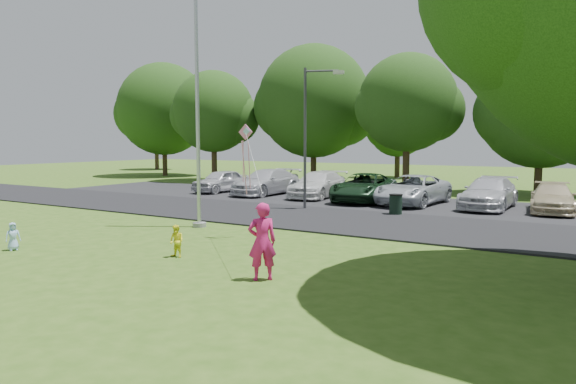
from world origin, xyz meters
The scene contains 13 objects.
ground centered at (0.00, 0.00, 0.00)m, with size 120.00×120.00×0.00m, color #335717.
park_road centered at (0.00, 9.00, 0.03)m, with size 60.00×6.00×0.06m, color black.
parking_strip centered at (0.00, 15.50, 0.03)m, with size 42.00×7.00×0.06m, color black.
flagpole centered at (-3.50, 5.00, 4.17)m, with size 0.50×0.50×10.00m.
street_lamp centered at (-2.31, 11.37, 3.88)m, with size 1.74×0.80×6.46m.
trash_can centered at (1.70, 11.61, 0.46)m, with size 0.57×0.57×0.91m.
tree_row centered at (1.59, 24.23, 5.71)m, with size 64.35×11.94×10.88m.
horizon_trees centered at (4.06, 33.88, 4.30)m, with size 77.46×7.20×7.02m.
parked_cars centered at (-0.29, 15.48, 0.77)m, with size 23.14×5.66×1.48m.
woman centered at (2.57, 0.13, 0.89)m, with size 0.65×0.42×1.77m, color #D91D6F.
child_yellow centered at (-0.69, 0.82, 0.44)m, with size 0.43×0.34×0.89m, color #FFF828.
child_blue centered at (-5.37, -0.94, 0.41)m, with size 0.40×0.26×0.81m, color #A4CEFC.
kite centered at (-0.64, 3.99, 2.95)m, with size 3.57×4.21×2.28m.
Camera 1 is at (8.96, -9.33, 3.12)m, focal length 32.00 mm.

